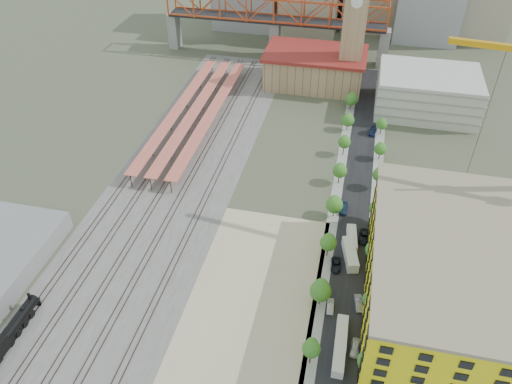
% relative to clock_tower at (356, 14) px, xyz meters
% --- Properties ---
extents(ground, '(400.00, 400.00, 0.00)m').
position_rel_clock_tower_xyz_m(ground, '(-8.00, -79.99, -28.70)').
color(ground, '#474C38').
rests_on(ground, ground).
extents(ballast_strip, '(36.00, 165.00, 0.06)m').
position_rel_clock_tower_xyz_m(ballast_strip, '(-44.00, -62.49, -28.67)').
color(ballast_strip, '#605E59').
rests_on(ballast_strip, ground).
extents(dirt_lot, '(28.00, 67.00, 0.06)m').
position_rel_clock_tower_xyz_m(dirt_lot, '(-12.00, -111.49, -28.67)').
color(dirt_lot, tan).
rests_on(dirt_lot, ground).
extents(street_asphalt, '(12.00, 170.00, 0.06)m').
position_rel_clock_tower_xyz_m(street_asphalt, '(8.00, -64.99, -28.67)').
color(street_asphalt, black).
rests_on(street_asphalt, ground).
extents(sidewalk_west, '(3.00, 170.00, 0.04)m').
position_rel_clock_tower_xyz_m(sidewalk_west, '(2.50, -64.99, -28.68)').
color(sidewalk_west, gray).
rests_on(sidewalk_west, ground).
extents(sidewalk_east, '(3.00, 170.00, 0.04)m').
position_rel_clock_tower_xyz_m(sidewalk_east, '(13.50, -64.99, -28.68)').
color(sidewalk_east, gray).
rests_on(sidewalk_east, ground).
extents(construction_pad, '(50.00, 90.00, 0.06)m').
position_rel_clock_tower_xyz_m(construction_pad, '(37.00, -99.99, -28.67)').
color(construction_pad, gray).
rests_on(construction_pad, ground).
extents(rail_tracks, '(26.56, 160.00, 0.18)m').
position_rel_clock_tower_xyz_m(rail_tracks, '(-45.80, -62.49, -28.55)').
color(rail_tracks, '#382B23').
rests_on(rail_tracks, ground).
extents(platform_canopies, '(16.00, 80.00, 4.12)m').
position_rel_clock_tower_xyz_m(platform_canopies, '(-49.00, -34.99, -24.70)').
color(platform_canopies, '#D16F50').
rests_on(platform_canopies, ground).
extents(station_hall, '(38.00, 24.00, 13.10)m').
position_rel_clock_tower_xyz_m(station_hall, '(-13.00, 2.01, -22.03)').
color(station_hall, tan).
rests_on(station_hall, ground).
extents(clock_tower, '(12.00, 12.00, 52.00)m').
position_rel_clock_tower_xyz_m(clock_tower, '(0.00, 0.00, 0.00)').
color(clock_tower, tan).
rests_on(clock_tower, ground).
extents(parking_garage, '(34.00, 26.00, 14.00)m').
position_rel_clock_tower_xyz_m(parking_garage, '(28.00, -9.99, -21.70)').
color(parking_garage, silver).
rests_on(parking_garage, ground).
extents(truss_bridge, '(94.00, 9.60, 25.60)m').
position_rel_clock_tower_xyz_m(truss_bridge, '(-33.00, 25.01, -9.83)').
color(truss_bridge, gray).
rests_on(truss_bridge, ground).
extents(construction_building, '(44.60, 50.60, 18.80)m').
position_rel_clock_tower_xyz_m(construction_building, '(34.00, -99.99, -19.29)').
color(construction_building, yellow).
rests_on(construction_building, ground).
extents(street_trees, '(15.40, 124.40, 8.00)m').
position_rel_clock_tower_xyz_m(street_trees, '(8.00, -74.99, -28.70)').
color(street_trees, '#2A6C20').
rests_on(street_trees, ground).
extents(distant_hills, '(647.00, 264.00, 227.00)m').
position_rel_clock_tower_xyz_m(distant_hills, '(37.28, 180.01, -108.23)').
color(distant_hills, '#4C6B59').
rests_on(distant_hills, ground).
extents(locomotive, '(2.75, 21.22, 5.30)m').
position_rel_clock_tower_xyz_m(locomotive, '(-58.00, -128.25, -26.72)').
color(locomotive, black).
rests_on(locomotive, ground).
extents(site_trailer_a, '(2.35, 8.72, 2.38)m').
position_rel_clock_tower_xyz_m(site_trailer_a, '(8.00, -118.07, -27.51)').
color(site_trailer_a, silver).
rests_on(site_trailer_a, ground).
extents(site_trailer_b, '(2.44, 8.75, 2.38)m').
position_rel_clock_tower_xyz_m(site_trailer_b, '(8.00, -113.08, -27.50)').
color(site_trailer_b, silver).
rests_on(site_trailer_b, ground).
extents(site_trailer_c, '(4.82, 10.33, 2.74)m').
position_rel_clock_tower_xyz_m(site_trailer_c, '(8.00, -89.63, -27.33)').
color(site_trailer_c, silver).
rests_on(site_trailer_c, ground).
extents(site_trailer_d, '(3.29, 8.82, 2.36)m').
position_rel_clock_tower_xyz_m(site_trailer_d, '(8.00, -83.90, -27.52)').
color(site_trailer_d, silver).
rests_on(site_trailer_d, ground).
extents(car_1, '(1.71, 4.20, 1.35)m').
position_rel_clock_tower_xyz_m(car_1, '(5.00, -105.79, -28.02)').
color(car_1, '#ADADB3').
rests_on(car_1, ground).
extents(car_2, '(2.58, 5.13, 1.39)m').
position_rel_clock_tower_xyz_m(car_2, '(5.00, -93.20, -28.00)').
color(car_2, black).
rests_on(car_2, ground).
extents(car_3, '(2.16, 5.01, 1.44)m').
position_rel_clock_tower_xyz_m(car_3, '(5.00, -72.16, -27.98)').
color(car_3, navy).
rests_on(car_3, ground).
extents(car_4, '(2.10, 4.64, 1.55)m').
position_rel_clock_tower_xyz_m(car_4, '(11.00, -115.23, -27.92)').
color(car_4, silver).
rests_on(car_4, ground).
extents(car_5, '(2.39, 4.85, 1.53)m').
position_rel_clock_tower_xyz_m(car_5, '(11.00, -103.60, -27.93)').
color(car_5, gray).
rests_on(car_5, ground).
extents(car_6, '(2.86, 5.73, 1.56)m').
position_rel_clock_tower_xyz_m(car_6, '(11.00, -81.94, -27.92)').
color(car_6, black).
rests_on(car_6, ground).
extents(car_7, '(3.00, 5.78, 1.60)m').
position_rel_clock_tower_xyz_m(car_7, '(11.00, -30.20, -27.90)').
color(car_7, navy).
rests_on(car_7, ground).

